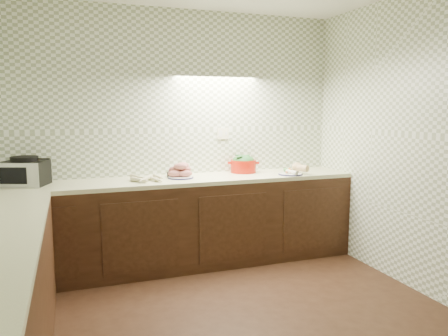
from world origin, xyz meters
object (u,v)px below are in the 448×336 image
object	(u,v)px
onion_bowl	(173,173)
veg_plate	(293,170)
parsnip_pile	(143,179)
toaster_oven	(25,172)
sweet_potato_plate	(181,172)
dutch_oven	(243,164)

from	to	relation	value
onion_bowl	veg_plate	bearing A→B (deg)	-11.88
parsnip_pile	veg_plate	world-z (taller)	veg_plate
onion_bowl	veg_plate	world-z (taller)	veg_plate
toaster_oven	veg_plate	size ratio (longest dim) A/B	1.39
toaster_oven	parsnip_pile	size ratio (longest dim) A/B	1.18
sweet_potato_plate	veg_plate	size ratio (longest dim) A/B	0.82
parsnip_pile	dutch_oven	bearing A→B (deg)	10.72
parsnip_pile	onion_bowl	size ratio (longest dim) A/B	2.88
toaster_oven	sweet_potato_plate	distance (m)	1.43
sweet_potato_plate	dutch_oven	xyz separation A→B (m)	(0.73, 0.13, 0.03)
veg_plate	parsnip_pile	bearing A→B (deg)	177.52
onion_bowl	veg_plate	xyz separation A→B (m)	(1.24, -0.26, 0.01)
onion_bowl	dutch_oven	world-z (taller)	dutch_oven
parsnip_pile	dutch_oven	world-z (taller)	dutch_oven
toaster_oven	onion_bowl	distance (m)	1.38
parsnip_pile	veg_plate	xyz separation A→B (m)	(1.58, -0.07, 0.01)
onion_bowl	dutch_oven	xyz separation A→B (m)	(0.78, 0.02, 0.06)
sweet_potato_plate	onion_bowl	bearing A→B (deg)	114.29
sweet_potato_plate	onion_bowl	distance (m)	0.13
parsnip_pile	dutch_oven	xyz separation A→B (m)	(1.12, 0.21, 0.06)
sweet_potato_plate	veg_plate	bearing A→B (deg)	-7.09
onion_bowl	dutch_oven	bearing A→B (deg)	1.40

